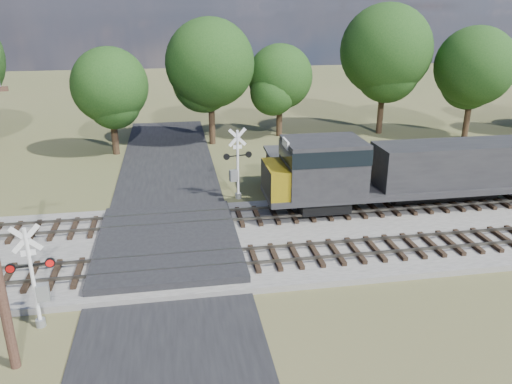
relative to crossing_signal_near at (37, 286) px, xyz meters
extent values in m
plane|color=#4C542D|center=(4.80, 5.31, -1.77)|extent=(160.00, 160.00, 0.00)
cube|color=gray|center=(14.80, 5.81, -1.62)|extent=(140.00, 10.00, 0.30)
cube|color=black|center=(4.80, 5.31, -1.73)|extent=(7.00, 60.00, 0.08)
cube|color=#262628|center=(4.80, 5.81, -1.46)|extent=(7.00, 9.00, 0.62)
cube|color=black|center=(6.80, 3.31, -1.38)|extent=(44.00, 2.60, 0.18)
cube|color=#57534A|center=(14.80, 2.59, -1.22)|extent=(140.00, 0.08, 0.15)
cube|color=#57534A|center=(14.80, 4.03, -1.22)|extent=(140.00, 0.08, 0.15)
cube|color=black|center=(6.80, 8.31, -1.38)|extent=(44.00, 2.60, 0.18)
cube|color=#57534A|center=(14.80, 7.59, -1.22)|extent=(140.00, 0.08, 0.15)
cube|color=#57534A|center=(14.80, 9.03, -1.22)|extent=(140.00, 0.08, 0.15)
cylinder|color=silver|center=(-0.09, -0.01, 0.29)|extent=(0.14, 0.14, 4.14)
cylinder|color=gray|center=(-0.09, -0.01, -1.62)|extent=(0.37, 0.37, 0.31)
cube|color=silver|center=(-0.09, -0.01, 1.95)|extent=(1.07, 0.22, 1.08)
cube|color=silver|center=(-0.09, -0.01, 1.95)|extent=(1.07, 0.22, 1.08)
cube|color=silver|center=(-0.09, -0.01, 1.38)|extent=(0.52, 0.11, 0.23)
cube|color=black|center=(-0.09, -0.01, 0.86)|extent=(1.64, 0.33, 0.06)
cylinder|color=red|center=(-0.75, -0.12, 0.86)|extent=(0.38, 0.16, 0.37)
cylinder|color=red|center=(0.58, 0.10, 0.86)|extent=(0.38, 0.16, 0.37)
cube|color=gray|center=(0.17, 0.03, -0.33)|extent=(0.51, 0.38, 0.67)
cylinder|color=silver|center=(9.23, 12.24, 0.45)|extent=(0.16, 0.16, 4.46)
cylinder|color=gray|center=(9.23, 12.24, -1.61)|extent=(0.40, 0.40, 0.33)
cube|color=silver|center=(9.23, 12.24, 2.24)|extent=(1.15, 0.26, 1.17)
cube|color=silver|center=(9.23, 12.24, 2.24)|extent=(1.15, 0.26, 1.17)
cube|color=silver|center=(9.23, 12.24, 1.62)|extent=(0.55, 0.13, 0.25)
cube|color=black|center=(9.23, 12.24, 1.07)|extent=(1.76, 0.39, 0.07)
cylinder|color=red|center=(9.94, 12.37, 1.07)|extent=(0.41, 0.18, 0.40)
cylinder|color=red|center=(8.52, 12.11, 1.07)|extent=(0.41, 0.18, 0.40)
cube|color=gray|center=(8.96, 12.19, -0.21)|extent=(0.55, 0.42, 0.72)
cube|color=#42251C|center=(13.24, 13.15, -0.55)|extent=(3.61, 3.61, 2.44)
cube|color=#2F2E31|center=(13.24, 13.15, 0.76)|extent=(3.97, 3.97, 0.17)
cylinder|color=black|center=(0.60, 24.07, 0.40)|extent=(0.56, 0.56, 4.34)
sphere|color=#153410|center=(0.60, 24.07, 3.87)|extent=(6.07, 6.07, 6.07)
cylinder|color=black|center=(8.79, 26.09, 0.93)|extent=(0.56, 0.56, 5.40)
sphere|color=#153410|center=(8.79, 26.09, 5.25)|extent=(7.56, 7.56, 7.56)
cylinder|color=black|center=(15.28, 27.94, 0.34)|extent=(0.56, 0.56, 4.23)
sphere|color=#153410|center=(15.28, 27.94, 3.73)|extent=(5.93, 5.93, 5.93)
cylinder|color=black|center=(25.04, 27.32, 1.21)|extent=(0.56, 0.56, 5.97)
sphere|color=#153410|center=(25.04, 27.32, 5.99)|extent=(8.36, 8.36, 8.36)
cylinder|color=black|center=(32.24, 24.27, 0.74)|extent=(0.56, 0.56, 5.02)
sphere|color=#153410|center=(32.24, 24.27, 4.76)|extent=(7.03, 7.03, 7.03)
camera|label=1|loc=(5.36, -17.34, 9.78)|focal=35.00mm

